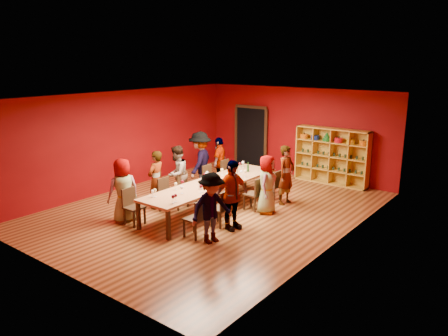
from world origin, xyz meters
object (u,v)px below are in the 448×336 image
at_px(person_left_1, 156,180).
at_px(chair_person_left_3, 210,178).
at_px(chair_person_left_2, 185,187).
at_px(chair_person_right_4, 275,184).
at_px(chair_person_left_0, 132,204).
at_px(person_right_4, 286,175).
at_px(chair_person_right_1, 222,206).
at_px(chair_person_right_3, 256,192).
at_px(person_right_0, 211,208).
at_px(person_right_3, 267,184).
at_px(tasting_table, 213,184).
at_px(wine_bottle, 248,168).
at_px(spittoon_bowl, 208,182).
at_px(chair_person_left_1, 167,193).
at_px(chair_person_right_0, 197,217).
at_px(person_left_4, 219,162).
at_px(shelving_unit, 332,153).
at_px(person_left_3, 200,163).
at_px(person_right_1, 232,195).
at_px(chair_person_left_4, 228,173).
at_px(person_left_2, 177,174).
at_px(person_left_0, 123,190).

height_order(person_left_1, chair_person_left_3, person_left_1).
bearing_deg(chair_person_left_2, chair_person_right_4, 43.53).
relative_size(chair_person_left_2, chair_person_right_4, 1.00).
distance_m(chair_person_left_0, person_right_4, 4.25).
bearing_deg(chair_person_left_3, chair_person_right_1, -43.96).
bearing_deg(chair_person_right_3, person_right_4, 69.29).
xyz_separation_m(person_right_0, person_right_3, (-0.07, 2.34, -0.02)).
relative_size(tasting_table, person_right_0, 2.85).
xyz_separation_m(person_right_4, wine_bottle, (-1.19, -0.13, 0.04)).
bearing_deg(chair_person_right_1, person_right_0, -65.07).
xyz_separation_m(chair_person_left_3, spittoon_bowl, (0.94, -1.20, 0.33)).
relative_size(chair_person_left_1, chair_person_right_4, 1.00).
bearing_deg(chair_person_right_0, chair_person_right_3, 90.00).
xyz_separation_m(chair_person_left_0, spittoon_bowl, (0.94, 1.77, 0.33)).
bearing_deg(person_right_0, spittoon_bowl, 57.86).
relative_size(chair_person_left_3, person_left_4, 0.57).
bearing_deg(shelving_unit, chair_person_left_0, -110.06).
bearing_deg(tasting_table, person_left_1, -147.44).
xyz_separation_m(shelving_unit, wine_bottle, (-1.31, -2.82, -0.12)).
bearing_deg(chair_person_right_3, chair_person_right_4, 90.00).
bearing_deg(person_left_3, person_right_1, 33.42).
height_order(chair_person_left_3, person_right_1, person_right_1).
bearing_deg(chair_person_left_4, chair_person_right_4, -6.27).
bearing_deg(chair_person_right_4, chair_person_left_1, -126.59).
height_order(person_left_3, chair_person_right_3, person_left_3).
bearing_deg(chair_person_right_3, chair_person_left_0, -124.30).
xyz_separation_m(tasting_table, chair_person_left_2, (-0.91, -0.10, -0.20)).
relative_size(chair_person_left_4, chair_person_right_4, 1.00).
xyz_separation_m(chair_person_left_4, person_right_3, (2.16, -1.16, 0.27)).
xyz_separation_m(person_right_1, chair_person_right_3, (-0.29, 1.46, -0.34)).
xyz_separation_m(tasting_table, person_left_1, (-1.29, -0.82, 0.09)).
distance_m(shelving_unit, chair_person_right_1, 5.15).
relative_size(chair_person_left_0, person_right_3, 0.58).
distance_m(person_left_4, chair_person_right_4, 2.17).
relative_size(person_left_2, chair_person_right_1, 1.80).
height_order(person_left_4, chair_person_right_4, person_left_4).
xyz_separation_m(chair_person_right_0, wine_bottle, (-0.82, 3.17, 0.36)).
bearing_deg(chair_person_left_3, chair_person_right_4, 19.96).
distance_m(chair_person_left_3, chair_person_right_4, 1.94).
bearing_deg(spittoon_bowl, chair_person_right_1, -32.23).
bearing_deg(shelving_unit, chair_person_left_3, -124.56).
relative_size(tasting_table, shelving_unit, 1.88).
height_order(person_left_3, person_right_1, person_left_3).
relative_size(shelving_unit, person_left_0, 1.51).
xyz_separation_m(tasting_table, chair_person_right_3, (0.91, 0.67, -0.20)).
bearing_deg(tasting_table, person_right_3, 28.08).
bearing_deg(chair_person_left_2, person_left_1, -117.55).
height_order(person_left_1, chair_person_right_1, person_left_1).
distance_m(person_left_0, person_left_4, 3.83).
bearing_deg(person_left_2, person_right_1, 58.19).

